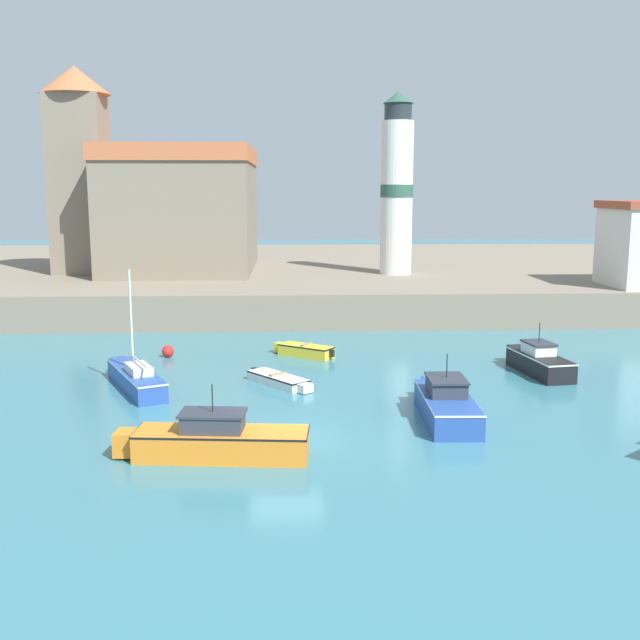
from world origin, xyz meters
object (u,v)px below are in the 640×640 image
object	(u,v)px
lighthouse	(397,187)
sailboat_blue_3	(136,377)
dinghy_white_4	(279,380)
motorboat_black_2	(538,361)
motorboat_blue_1	(446,403)
motorboat_orange_5	(216,440)
church	(170,203)
mooring_buoy	(168,351)
dinghy_yellow_6	(305,350)

from	to	relation	value
lighthouse	sailboat_blue_3	bearing A→B (deg)	-121.59
dinghy_white_4	lighthouse	xyz separation A→B (m)	(8.35, 23.19, 8.28)
motorboat_black_2	dinghy_white_4	size ratio (longest dim) A/B	1.47
motorboat_blue_1	dinghy_white_4	bearing A→B (deg)	140.81
sailboat_blue_3	motorboat_orange_5	world-z (taller)	sailboat_blue_3
motorboat_black_2	lighthouse	bearing A→B (deg)	99.59
sailboat_blue_3	motorboat_blue_1	bearing A→B (deg)	-20.94
motorboat_black_2	church	distance (m)	33.41
mooring_buoy	church	bearing A→B (deg)	97.81
motorboat_blue_1	motorboat_black_2	size ratio (longest dim) A/B	1.17
motorboat_blue_1	motorboat_orange_5	xyz separation A→B (m)	(-8.15, -3.78, -0.02)
sailboat_blue_3	lighthouse	xyz separation A→B (m)	(14.48, 23.56, 8.02)
dinghy_white_4	mooring_buoy	world-z (taller)	mooring_buoy
sailboat_blue_3	dinghy_white_4	bearing A→B (deg)	3.40
dinghy_yellow_6	motorboat_black_2	bearing A→B (deg)	-20.53
motorboat_black_2	lighthouse	distance (m)	23.30
dinghy_white_4	mooring_buoy	size ratio (longest dim) A/B	5.50
dinghy_yellow_6	mooring_buoy	bearing A→B (deg)	179.55
dinghy_white_4	lighthouse	size ratio (longest dim) A/B	0.26
dinghy_yellow_6	church	world-z (taller)	church
sailboat_blue_3	dinghy_yellow_6	world-z (taller)	sailboat_blue_3
mooring_buoy	lighthouse	size ratio (longest dim) A/B	0.05
motorboat_orange_5	sailboat_blue_3	bearing A→B (deg)	116.53
dinghy_white_4	motorboat_orange_5	bearing A→B (deg)	-101.96
lighthouse	dinghy_yellow_6	bearing A→B (deg)	-112.03
church	lighthouse	xyz separation A→B (m)	(16.99, -3.79, 1.19)
motorboat_blue_1	church	xyz separation A→B (m)	(-14.92, 32.09, 6.73)
lighthouse	motorboat_orange_5	bearing A→B (deg)	-107.69
motorboat_black_2	dinghy_yellow_6	world-z (taller)	motorboat_black_2
dinghy_white_4	lighthouse	world-z (taller)	lighthouse
motorboat_blue_1	sailboat_blue_3	size ratio (longest dim) A/B	0.97
sailboat_blue_3	mooring_buoy	size ratio (longest dim) A/B	9.75
motorboat_blue_1	mooring_buoy	size ratio (longest dim) A/B	9.43
sailboat_blue_3	church	xyz separation A→B (m)	(-2.51, 27.34, 6.83)
dinghy_white_4	church	size ratio (longest dim) A/B	0.21
motorboat_black_2	mooring_buoy	bearing A→B (deg)	167.02
motorboat_black_2	lighthouse	xyz separation A→B (m)	(-3.65, 21.60, 7.95)
motorboat_orange_5	church	bearing A→B (deg)	100.68
sailboat_blue_3	motorboat_orange_5	size ratio (longest dim) A/B	0.95
motorboat_orange_5	lighthouse	xyz separation A→B (m)	(10.23, 32.08, 7.93)
church	lighthouse	world-z (taller)	church
dinghy_yellow_6	motorboat_blue_1	bearing A→B (deg)	-64.89
mooring_buoy	sailboat_blue_3	bearing A→B (deg)	-93.90
motorboat_black_2	dinghy_yellow_6	size ratio (longest dim) A/B	1.55
church	lighthouse	bearing A→B (deg)	-12.57
motorboat_orange_5	lighthouse	size ratio (longest dim) A/B	0.48
motorboat_blue_1	mooring_buoy	xyz separation A→B (m)	(-12.00, 10.79, -0.30)
church	mooring_buoy	bearing A→B (deg)	-82.19
dinghy_white_4	lighthouse	bearing A→B (deg)	70.21
church	dinghy_white_4	bearing A→B (deg)	-72.23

